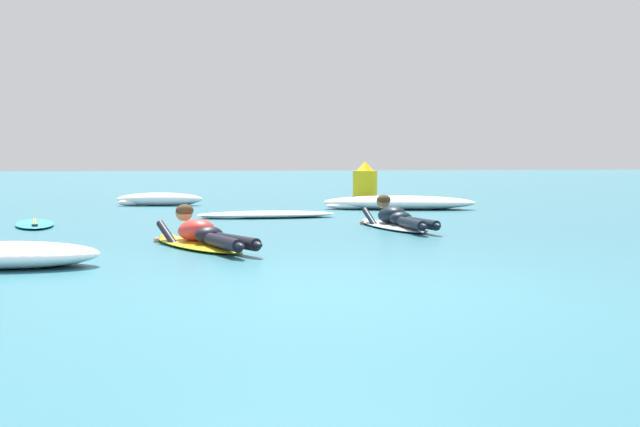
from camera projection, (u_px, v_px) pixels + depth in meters
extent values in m
plane|color=#2D6B7A|center=(224.00, 210.00, 15.99)|extent=(120.00, 120.00, 0.00)
ellipsoid|color=yellow|center=(198.00, 244.00, 9.18)|extent=(1.26, 2.16, 0.07)
ellipsoid|color=yellow|center=(167.00, 236.00, 10.02)|extent=(0.27, 0.26, 0.06)
ellipsoid|color=red|center=(196.00, 230.00, 9.21)|extent=(0.59, 0.73, 0.34)
ellipsoid|color=black|center=(209.00, 235.00, 8.91)|extent=(0.41, 0.38, 0.20)
cylinder|color=black|center=(223.00, 242.00, 8.39)|extent=(0.37, 0.83, 0.14)
ellipsoid|color=black|center=(238.00, 246.00, 8.03)|extent=(0.17, 0.24, 0.08)
cylinder|color=black|center=(237.00, 242.00, 8.47)|extent=(0.45, 0.81, 0.14)
ellipsoid|color=black|center=(256.00, 245.00, 8.14)|extent=(0.17, 0.24, 0.08)
cylinder|color=black|center=(168.00, 235.00, 9.40)|extent=(0.28, 0.57, 0.33)
sphere|color=tan|center=(157.00, 241.00, 9.72)|extent=(0.09, 0.09, 0.09)
cylinder|color=black|center=(202.00, 233.00, 9.61)|extent=(0.28, 0.57, 0.33)
sphere|color=tan|center=(191.00, 239.00, 9.92)|extent=(0.09, 0.09, 0.09)
sphere|color=tan|center=(184.00, 213.00, 9.52)|extent=(0.21, 0.21, 0.21)
ellipsoid|color=#47331E|center=(185.00, 210.00, 9.50)|extent=(0.27, 0.26, 0.16)
ellipsoid|color=silver|center=(393.00, 226.00, 11.76)|extent=(0.73, 2.29, 0.07)
ellipsoid|color=silver|center=(369.00, 220.00, 12.78)|extent=(0.22, 0.21, 0.06)
ellipsoid|color=black|center=(392.00, 215.00, 11.79)|extent=(0.44, 0.64, 0.34)
ellipsoid|color=black|center=(401.00, 218.00, 11.45)|extent=(0.36, 0.30, 0.20)
cylinder|color=black|center=(411.00, 224.00, 10.88)|extent=(0.15, 0.86, 0.14)
ellipsoid|color=black|center=(422.00, 226.00, 10.46)|extent=(0.12, 0.23, 0.08)
cylinder|color=black|center=(422.00, 223.00, 10.92)|extent=(0.25, 0.86, 0.14)
ellipsoid|color=black|center=(436.00, 226.00, 10.52)|extent=(0.12, 0.23, 0.08)
cylinder|color=black|center=(370.00, 219.00, 12.06)|extent=(0.13, 0.56, 0.32)
sphere|color=#8C6647|center=(362.00, 223.00, 12.42)|extent=(0.09, 0.09, 0.09)
cylinder|color=black|center=(397.00, 218.00, 12.17)|extent=(0.13, 0.56, 0.32)
sphere|color=#8C6647|center=(389.00, 223.00, 12.51)|extent=(0.09, 0.09, 0.09)
sphere|color=#8C6647|center=(383.00, 201.00, 12.13)|extent=(0.21, 0.21, 0.21)
ellipsoid|color=#47331E|center=(384.00, 200.00, 12.11)|extent=(0.23, 0.22, 0.16)
ellipsoid|color=#2DB2D1|center=(35.00, 224.00, 12.12)|extent=(0.82, 1.87, 0.07)
cube|color=orange|center=(35.00, 221.00, 12.11)|extent=(0.25, 1.52, 0.01)
cone|color=black|center=(35.00, 230.00, 11.44)|extent=(0.11, 0.11, 0.16)
ellipsoid|color=white|center=(399.00, 203.00, 16.19)|extent=(3.31, 1.87, 0.29)
ellipsoid|color=white|center=(437.00, 204.00, 16.26)|extent=(1.17, 0.54, 0.20)
ellipsoid|color=white|center=(353.00, 206.00, 16.19)|extent=(1.21, 0.67, 0.16)
ellipsoid|color=white|center=(6.00, 255.00, 7.41)|extent=(1.85, 1.02, 0.25)
ellipsoid|color=white|center=(57.00, 257.00, 7.57)|extent=(0.69, 0.51, 0.17)
ellipsoid|color=white|center=(267.00, 214.00, 13.83)|extent=(2.48, 0.76, 0.12)
ellipsoid|color=white|center=(300.00, 215.00, 14.04)|extent=(0.92, 0.43, 0.09)
ellipsoid|color=white|center=(225.00, 217.00, 13.63)|extent=(0.95, 0.61, 0.07)
ellipsoid|color=white|center=(160.00, 199.00, 17.52)|extent=(2.01, 0.96, 0.29)
ellipsoid|color=white|center=(182.00, 201.00, 17.62)|extent=(0.76, 0.53, 0.21)
ellipsoid|color=white|center=(133.00, 202.00, 17.45)|extent=(0.74, 0.43, 0.16)
cylinder|color=yellow|center=(365.00, 186.00, 19.54)|extent=(0.62, 0.62, 0.76)
cone|color=yellow|center=(365.00, 166.00, 19.50)|extent=(0.43, 0.43, 0.24)
cylinder|color=black|center=(365.00, 199.00, 19.56)|extent=(0.65, 0.65, 0.12)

